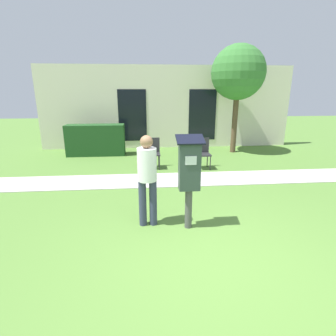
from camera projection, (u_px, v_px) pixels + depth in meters
The scene contains 9 objects.
ground_plane at pixel (215, 262), 3.60m from camera, with size 40.00×40.00×0.00m, color #517A33.
sidewalk at pixel (181, 179), 6.90m from camera, with size 12.00×1.10×0.02m.
building_facade at pixel (167, 108), 10.48m from camera, with size 10.00×0.26×3.20m.
parking_meter at pixel (189, 171), 4.23m from camera, with size 0.44×0.31×1.59m.
person_standing at pixel (147, 174), 4.35m from camera, with size 0.32×0.32×1.58m.
outdoor_chair_left at pixel (152, 150), 7.86m from camera, with size 0.44×0.44×0.90m.
outdoor_chair_middle at pixel (202, 151), 7.82m from camera, with size 0.44×0.44×0.90m.
hedge_row at pixel (96, 140), 9.39m from camera, with size 2.04×0.60×1.10m.
tree at pixel (238, 73), 9.20m from camera, with size 1.90×1.90×3.82m.
Camera 1 is at (-0.92, -3.01, 2.27)m, focal length 28.00 mm.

